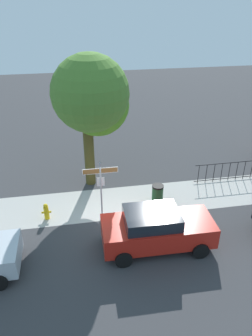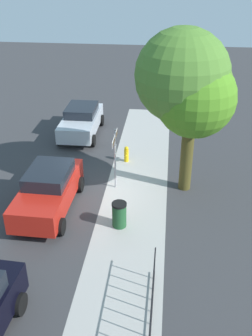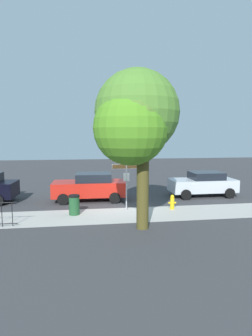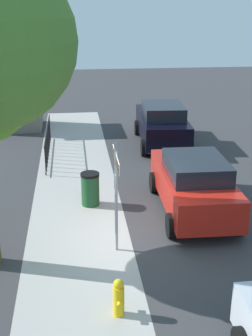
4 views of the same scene
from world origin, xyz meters
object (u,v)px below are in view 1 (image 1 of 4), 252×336
at_px(car_red, 157,229).
at_px(street_sign, 101,180).
at_px(fire_hydrant, 46,211).
at_px(trash_bin, 157,194).
at_px(shade_tree, 93,98).

bearing_deg(car_red, street_sign, 129.82).
distance_m(fire_hydrant, trash_bin, 5.12).
xyz_separation_m(shade_tree, trash_bin, (2.63, -2.27, -4.10)).
relative_size(street_sign, shade_tree, 0.41).
xyz_separation_m(street_sign, shade_tree, (0.05, 2.77, 2.74)).
bearing_deg(street_sign, shade_tree, 88.98).
distance_m(shade_tree, fire_hydrant, 5.52).
xyz_separation_m(shade_tree, fire_hydrant, (-2.48, -2.57, -4.20)).
relative_size(car_red, trash_bin, 4.41).
bearing_deg(shade_tree, fire_hydrant, -133.96).
height_order(shade_tree, car_red, shade_tree).
xyz_separation_m(street_sign, trash_bin, (2.68, 0.50, -1.36)).
xyz_separation_m(fire_hydrant, trash_bin, (5.11, 0.30, 0.11)).
bearing_deg(street_sign, fire_hydrant, 175.33).
bearing_deg(trash_bin, shade_tree, 139.14).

